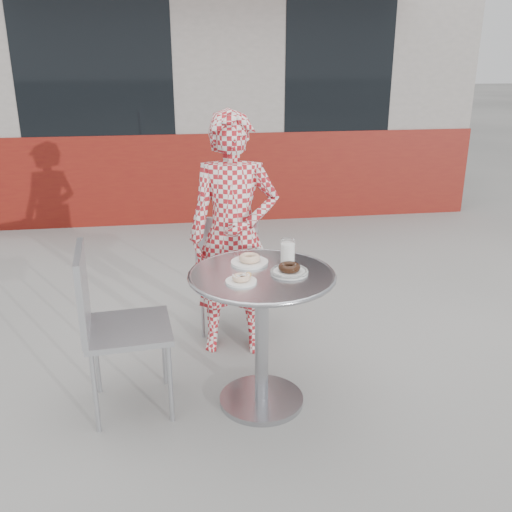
{
  "coord_description": "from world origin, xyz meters",
  "views": [
    {
      "loc": [
        -0.45,
        -2.72,
        1.86
      ],
      "look_at": [
        -0.04,
        0.05,
        0.85
      ],
      "focal_mm": 40.0,
      "sensor_mm": 36.0,
      "label": 1
    }
  ],
  "objects": [
    {
      "name": "ground",
      "position": [
        0.0,
        0.0,
        0.0
      ],
      "size": [
        60.0,
        60.0,
        0.0
      ],
      "primitive_type": "plane",
      "color": "#9B9893",
      "rests_on": "ground"
    },
    {
      "name": "bistro_table",
      "position": [
        -0.02,
        -0.02,
        0.59
      ],
      "size": [
        0.77,
        0.77,
        0.78
      ],
      "rotation": [
        0.0,
        0.0,
        -0.24
      ],
      "color": "#BCBCC1",
      "rests_on": "ground"
    },
    {
      "name": "seated_person",
      "position": [
        -0.1,
        0.64,
        0.77
      ],
      "size": [
        0.61,
        0.44,
        1.54
      ],
      "primitive_type": "imported",
      "rotation": [
        0.0,
        0.0,
        -0.13
      ],
      "color": "maroon",
      "rests_on": "ground"
    },
    {
      "name": "chair_left",
      "position": [
        -0.74,
        0.05,
        0.29
      ],
      "size": [
        0.48,
        0.48,
        0.93
      ],
      "rotation": [
        0.0,
        0.0,
        1.66
      ],
      "color": "#AFB2B7",
      "rests_on": "ground"
    },
    {
      "name": "chair_far",
      "position": [
        -0.08,
        0.91,
        0.27
      ],
      "size": [
        0.5,
        0.51,
        0.86
      ],
      "rotation": [
        0.0,
        0.0,
        2.87
      ],
      "color": "#AFB2B7",
      "rests_on": "ground"
    },
    {
      "name": "plate_far",
      "position": [
        -0.07,
        0.13,
        0.8
      ],
      "size": [
        0.2,
        0.2,
        0.05
      ],
      "rotation": [
        0.0,
        0.0,
        0.31
      ],
      "color": "white",
      "rests_on": "bistro_table"
    },
    {
      "name": "plate_checker",
      "position": [
        0.12,
        -0.04,
        0.79
      ],
      "size": [
        0.2,
        0.2,
        0.05
      ],
      "rotation": [
        0.0,
        0.0,
        -0.02
      ],
      "color": "white",
      "rests_on": "bistro_table"
    },
    {
      "name": "milk_cup",
      "position": [
        0.14,
        0.12,
        0.84
      ],
      "size": [
        0.08,
        0.08,
        0.13
      ],
      "rotation": [
        0.0,
        0.0,
        -0.24
      ],
      "color": "white",
      "rests_on": "bistro_table"
    },
    {
      "name": "plate_near",
      "position": [
        -0.14,
        -0.12,
        0.79
      ],
      "size": [
        0.16,
        0.16,
        0.04
      ],
      "rotation": [
        0.0,
        0.0,
        0.27
      ],
      "color": "white",
      "rests_on": "bistro_table"
    },
    {
      "name": "storefront",
      "position": [
        -0.0,
        5.56,
        1.49
      ],
      "size": [
        6.02,
        4.55,
        3.0
      ],
      "color": "gray",
      "rests_on": "ground"
    }
  ]
}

